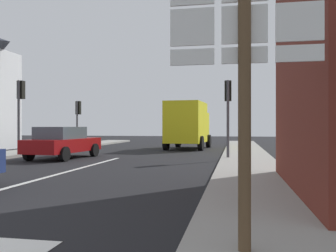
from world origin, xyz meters
The scene contains 9 objects.
ground_plane centered at (0.00, 10.00, 0.00)m, with size 80.00×80.00×0.00m, color black.
sidewalk_right centered at (5.91, 8.00, 0.07)m, with size 2.24×44.00×0.14m, color gray.
lane_centre_stripe centered at (0.00, 6.00, 0.01)m, with size 0.16×12.00×0.01m, color silver.
sedan_far centered at (-2.46, 11.35, 0.76)m, with size 2.26×4.34×1.47m.
delivery_truck centered at (2.32, 19.47, 1.65)m, with size 2.76×5.13×3.05m.
route_sign_post centered at (5.53, -0.18, 2.00)m, with size 1.66×0.14×3.20m.
traffic_light_near_right centered at (5.10, 11.94, 2.60)m, with size 0.30×0.49×3.51m.
traffic_light_near_left centered at (-5.10, 12.07, 2.78)m, with size 0.30×0.49×3.76m.
traffic_light_far_left centered at (-5.10, 18.74, 2.37)m, with size 0.30×0.49×3.20m.
Camera 1 is at (5.43, -4.23, 1.50)m, focal length 38.70 mm.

